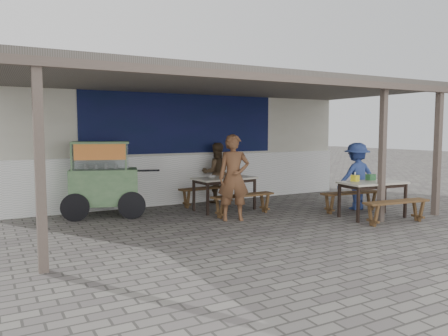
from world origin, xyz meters
The scene contains 17 objects.
ground centered at (0.00, 0.00, 0.00)m, with size 60.00×60.00×0.00m, color #64605A.
back_wall centered at (0.00, 3.58, 1.72)m, with size 9.00×1.28×3.50m.
warung_roof centered at (0.02, 0.90, 2.71)m, with size 9.00×4.21×2.81m.
table_left centered at (0.22, 1.66, 0.67)m, with size 1.42×0.82×0.75m.
bench_left_street centered at (0.27, 0.94, 0.34)m, with size 1.49×0.39×0.45m.
bench_left_wall centered at (0.16, 2.37, 0.34)m, with size 1.49×0.39×0.45m.
table_right centered at (2.51, -0.54, 0.67)m, with size 1.41×0.82×0.75m.
bench_right_street centered at (2.45, -1.20, 0.34)m, with size 1.47×0.41×0.45m.
bench_right_wall centered at (2.57, 0.12, 0.34)m, with size 1.47×0.41×0.45m.
vendor_cart centered at (-2.36, 2.22, 0.86)m, with size 2.03×1.14×1.57m.
patron_street_side centered at (-0.15, 0.61, 0.86)m, with size 0.63×0.41×1.73m, color brown.
patron_wall_side centered at (0.56, 2.69, 0.75)m, with size 0.73×0.57×1.50m, color #4C3A27.
patron_right_table centered at (2.94, 0.33, 0.76)m, with size 0.99×0.57×1.53m, color #344C98.
tissue_box centered at (2.23, -0.32, 0.82)m, with size 0.13×0.13×0.13m, color yellow.
donation_box centered at (2.69, -0.31, 0.81)m, with size 0.19×0.13×0.13m, color #316F3D.
condiment_jar centered at (0.49, 1.82, 0.79)m, with size 0.08×0.08×0.09m, color silver.
condiment_bowl centered at (-0.06, 1.77, 0.77)m, with size 0.19×0.19×0.05m, color silver.
Camera 1 is at (-4.50, -6.89, 1.82)m, focal length 35.00 mm.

